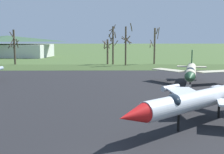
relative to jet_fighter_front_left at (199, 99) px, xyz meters
name	(u,v)px	position (x,y,z in m)	size (l,w,h in m)	color
asphalt_apron	(99,102)	(-7.37, 7.33, -1.89)	(71.38, 51.41, 0.05)	black
grass_verge_strip	(105,67)	(-7.37, 39.03, -1.89)	(131.38, 12.00, 0.06)	#384D25
jet_fighter_front_left	(199,99)	(0.00, 0.00, 0.00)	(12.18, 11.13, 4.49)	silver
jet_fighter_front_right	(191,71)	(4.53, 16.96, -0.03)	(10.46, 12.94, 4.49)	#B7B293
info_placard_front_right	(188,88)	(2.42, 10.76, -1.21)	(0.64, 0.30, 1.10)	black
bare_tree_far_left	(14,46)	(-28.98, 46.19, 2.49)	(2.32, 2.24, 8.23)	#42382D
bare_tree_left_of_center	(107,50)	(-6.78, 46.42, 1.58)	(2.72, 2.75, 7.15)	brown
bare_tree_center	(113,43)	(-5.45, 45.91, 3.11)	(2.36, 1.98, 9.47)	brown
bare_tree_right_of_center	(126,44)	(-2.49, 42.85, 3.06)	(2.68, 2.71, 9.52)	brown
bare_tree_far_right	(155,45)	(4.57, 46.73, 2.73)	(2.29, 2.31, 8.80)	brown
visitor_building	(8,46)	(-40.31, 72.66, 1.54)	(30.34, 17.30, 7.10)	beige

